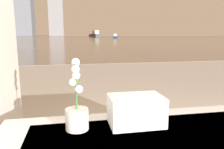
{
  "coord_description": "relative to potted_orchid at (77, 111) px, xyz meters",
  "views": [
    {
      "loc": [
        -0.5,
        -0.27,
        1.01
      ],
      "look_at": [
        -0.04,
        2.21,
        0.54
      ],
      "focal_mm": 35.0,
      "sensor_mm": 36.0,
      "label": 1
    }
  ],
  "objects": [
    {
      "name": "towel_stack",
      "position": [
        0.32,
        0.01,
        -0.02
      ],
      "size": [
        0.29,
        0.2,
        0.16
      ],
      "color": "white",
      "rests_on": "bathtub"
    },
    {
      "name": "harbor_boat_3",
      "position": [
        9.7,
        47.04,
        -0.26
      ],
      "size": [
        1.49,
        2.77,
        0.99
      ],
      "color": "navy",
      "rests_on": "harbor_water"
    },
    {
      "name": "harbor_boat_2",
      "position": [
        7.41,
        64.84,
        0.09
      ],
      "size": [
        2.78,
        5.55,
        1.99
      ],
      "color": "#2D2D33",
      "rests_on": "harbor_water"
    },
    {
      "name": "potted_orchid",
      "position": [
        0.0,
        0.0,
        0.0
      ],
      "size": [
        0.12,
        0.12,
        0.37
      ],
      "color": "silver",
      "rests_on": "bathtub"
    },
    {
      "name": "harbor_boat_0",
      "position": [
        7.85,
        71.39,
        0.0
      ],
      "size": [
        3.87,
        4.71,
        1.73
      ],
      "color": "maroon",
      "rests_on": "harbor_water"
    },
    {
      "name": "harbor_water",
      "position": [
        0.48,
        61.18,
        -0.61
      ],
      "size": [
        180.0,
        110.0,
        0.01
      ],
      "color": "gray",
      "rests_on": "ground_plane"
    }
  ]
}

